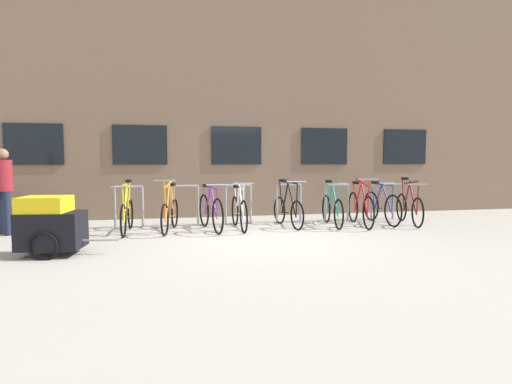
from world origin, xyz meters
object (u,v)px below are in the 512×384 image
at_px(bicycle_teal, 332,209).
at_px(bike_trailer, 50,225).
at_px(bicycle_red, 360,208).
at_px(bicycle_orange, 170,213).
at_px(bicycle_blue, 381,206).
at_px(person_by_bench, 4,185).
at_px(bicycle_yellow, 127,214).
at_px(backpack, 52,221).
at_px(bicycle_black, 288,210).
at_px(bicycle_white, 239,211).
at_px(bicycle_maroon, 409,207).
at_px(bicycle_purple, 210,211).

bearing_deg(bicycle_teal, bike_trailer, -160.91).
bearing_deg(bicycle_red, bicycle_orange, 178.97).
height_order(bicycle_red, bicycle_orange, bicycle_orange).
xyz_separation_m(bicycle_blue, person_by_bench, (-8.00, 0.09, 0.59)).
bearing_deg(bicycle_yellow, backpack, 165.34).
distance_m(bicycle_black, bicycle_orange, 2.56).
xyz_separation_m(bicycle_yellow, bicycle_black, (3.41, 0.11, -0.00)).
relative_size(bicycle_teal, backpack, 3.77).
height_order(bicycle_orange, bike_trailer, bicycle_orange).
distance_m(bicycle_orange, backpack, 2.41).
relative_size(bicycle_teal, bicycle_white, 0.99).
relative_size(bicycle_white, bicycle_orange, 1.01).
height_order(bicycle_yellow, bicycle_maroon, bicycle_maroon).
xyz_separation_m(bicycle_purple, bike_trailer, (-2.61, -1.83, 0.08)).
distance_m(bicycle_purple, bicycle_orange, 0.84).
relative_size(bicycle_red, bicycle_yellow, 1.09).
height_order(bike_trailer, person_by_bench, person_by_bench).
bearing_deg(bicycle_teal, bicycle_maroon, -3.69).
bearing_deg(bicycle_red, bicycle_black, 173.78).
relative_size(bicycle_black, bicycle_blue, 0.92).
xyz_separation_m(bicycle_blue, bike_trailer, (-6.61, -1.94, 0.08)).
distance_m(bicycle_yellow, bicycle_white, 2.30).
distance_m(bicycle_red, bicycle_yellow, 5.06).
bearing_deg(bicycle_purple, bicycle_blue, 1.55).
distance_m(bicycle_teal, bicycle_purple, 2.74).
xyz_separation_m(bicycle_red, person_by_bench, (-7.37, 0.27, 0.58)).
xyz_separation_m(bicycle_blue, backpack, (-7.20, 0.29, -0.17)).
bearing_deg(bicycle_purple, bicycle_black, 3.49).
xyz_separation_m(bicycle_maroon, bike_trailer, (-7.20, -1.73, 0.09)).
relative_size(bicycle_orange, backpack, 3.73).
bearing_deg(bicycle_orange, bicycle_black, 2.33).
bearing_deg(backpack, bicycle_orange, -1.79).
height_order(bicycle_black, backpack, bicycle_black).
height_order(bicycle_purple, backpack, bicycle_purple).
bearing_deg(bicycle_orange, person_by_bench, 176.49).
distance_m(bicycle_red, bicycle_orange, 4.21).
height_order(bicycle_purple, bicycle_yellow, bicycle_yellow).
bearing_deg(bicycle_blue, bicycle_red, -163.65).
xyz_separation_m(bicycle_teal, bicycle_blue, (1.26, 0.08, 0.02)).
xyz_separation_m(bicycle_teal, bicycle_white, (-2.13, -0.02, 0.00)).
relative_size(bicycle_purple, bicycle_black, 1.10).
height_order(bicycle_red, bicycle_black, bicycle_red).
xyz_separation_m(bicycle_black, bicycle_orange, (-2.56, -0.10, 0.00)).
bearing_deg(bicycle_maroon, bicycle_red, 179.03).
bearing_deg(bicycle_teal, backpack, 176.42).
relative_size(person_by_bench, backpack, 3.84).
relative_size(bicycle_red, bicycle_black, 1.14).
distance_m(bicycle_yellow, bicycle_orange, 0.85).
relative_size(bicycle_purple, bicycle_maroon, 1.05).
bearing_deg(bicycle_purple, backpack, 172.96).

